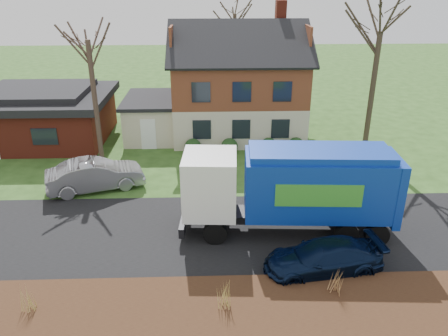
{
  "coord_description": "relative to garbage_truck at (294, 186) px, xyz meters",
  "views": [
    {
      "loc": [
        -0.11,
        -17.11,
        10.76
      ],
      "look_at": [
        0.59,
        2.5,
        2.12
      ],
      "focal_mm": 35.0,
      "sensor_mm": 36.0,
      "label": 1
    }
  ],
  "objects": [
    {
      "name": "road",
      "position": [
        -3.58,
        0.02,
        -2.32
      ],
      "size": [
        80.0,
        7.0,
        0.02
      ],
      "primitive_type": "cube",
      "color": "black",
      "rests_on": "ground"
    },
    {
      "name": "ground",
      "position": [
        -3.58,
        0.02,
        -2.33
      ],
      "size": [
        120.0,
        120.0,
        0.0
      ],
      "primitive_type": "plane",
      "color": "#264517",
      "rests_on": "ground"
    },
    {
      "name": "ranch_house",
      "position": [
        -15.58,
        13.02,
        -0.52
      ],
      "size": [
        9.8,
        8.2,
        3.7
      ],
      "color": "maroon",
      "rests_on": "ground"
    },
    {
      "name": "garbage_truck",
      "position": [
        0.0,
        0.0,
        0.0
      ],
      "size": [
        9.58,
        3.07,
        4.05
      ],
      "rotation": [
        0.0,
        0.0,
        -0.06
      ],
      "color": "black",
      "rests_on": "ground"
    },
    {
      "name": "tree_front_west",
      "position": [
        -10.6,
        9.01,
        6.17
      ],
      "size": [
        3.47,
        3.47,
        10.33
      ],
      "color": "#443229",
      "rests_on": "ground"
    },
    {
      "name": "tree_back",
      "position": [
        -1.44,
        21.07,
        6.62
      ],
      "size": [
        3.39,
        3.39,
        10.74
      ],
      "color": "#3C3024",
      "rests_on": "ground"
    },
    {
      "name": "grass_clump_east",
      "position": [
        0.7,
        -4.68,
        -1.55
      ],
      "size": [
        0.39,
        0.32,
        0.97
      ],
      "color": "#AA7A4B",
      "rests_on": "mulch_verge"
    },
    {
      "name": "navy_wagon",
      "position": [
        0.67,
        -3.07,
        -1.66
      ],
      "size": [
        4.88,
        2.54,
        1.35
      ],
      "primitive_type": "imported",
      "rotation": [
        0.0,
        0.0,
        -1.43
      ],
      "color": "black",
      "rests_on": "ground"
    },
    {
      "name": "tree_front_east",
      "position": [
        6.84,
        10.24,
        6.58
      ],
      "size": [
        3.95,
        3.95,
        10.97
      ],
      "color": "#3A2F23",
      "rests_on": "ground"
    },
    {
      "name": "main_house",
      "position": [
        -2.09,
        13.93,
        1.69
      ],
      "size": [
        12.95,
        8.95,
        9.26
      ],
      "color": "beige",
      "rests_on": "ground"
    },
    {
      "name": "silver_sedan",
      "position": [
        -9.93,
        4.72,
        -1.49
      ],
      "size": [
        5.45,
        3.36,
        1.69
      ],
      "primitive_type": "imported",
      "rotation": [
        0.0,
        0.0,
        1.9
      ],
      "color": "#93949A",
      "rests_on": "ground"
    },
    {
      "name": "mulch_verge",
      "position": [
        -3.58,
        -5.28,
        -2.18
      ],
      "size": [
        80.0,
        3.5,
        0.3
      ],
      "primitive_type": "cube",
      "color": "black",
      "rests_on": "ground"
    },
    {
      "name": "grass_clump_mid",
      "position": [
        -3.24,
        -5.17,
        -1.51
      ],
      "size": [
        0.37,
        0.31,
        1.04
      ],
      "color": "tan",
      "rests_on": "mulch_verge"
    },
    {
      "name": "grass_clump_west",
      "position": [
        -9.9,
        -5.13,
        -1.56
      ],
      "size": [
        0.36,
        0.29,
        0.94
      ],
      "color": "tan",
      "rests_on": "mulch_verge"
    }
  ]
}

